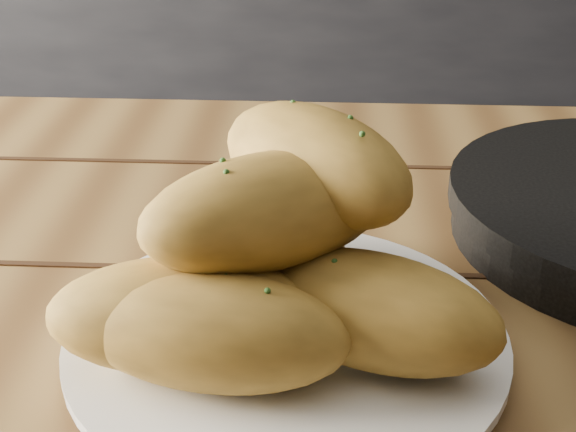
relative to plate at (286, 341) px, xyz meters
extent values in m
cube|color=black|center=(0.21, 1.87, -0.31)|extent=(2.80, 0.60, 0.90)
cube|color=brown|center=(0.17, 0.00, -0.03)|extent=(1.56, 0.97, 0.04)
cylinder|color=white|center=(0.00, 0.00, 0.00)|extent=(0.26, 0.26, 0.01)
cylinder|color=white|center=(0.00, 0.00, 0.00)|extent=(0.28, 0.28, 0.01)
ellipsoid|color=#B58732|center=(-0.06, -0.04, 0.04)|extent=(0.17, 0.08, 0.07)
ellipsoid|color=#B58732|center=(0.05, -0.03, 0.04)|extent=(0.17, 0.12, 0.07)
ellipsoid|color=#B58732|center=(-0.01, 0.06, 0.04)|extent=(0.12, 0.17, 0.07)
ellipsoid|color=#B58732|center=(-0.01, -0.01, 0.10)|extent=(0.17, 0.14, 0.07)
ellipsoid|color=#B58732|center=(0.02, 0.03, 0.11)|extent=(0.15, 0.15, 0.07)
ellipsoid|color=#B58732|center=(-0.04, -0.05, 0.04)|extent=(0.17, 0.09, 0.07)
camera|label=1|loc=(0.02, -0.42, 0.31)|focal=50.00mm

